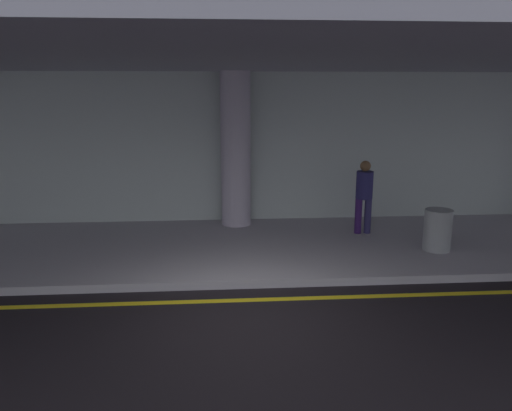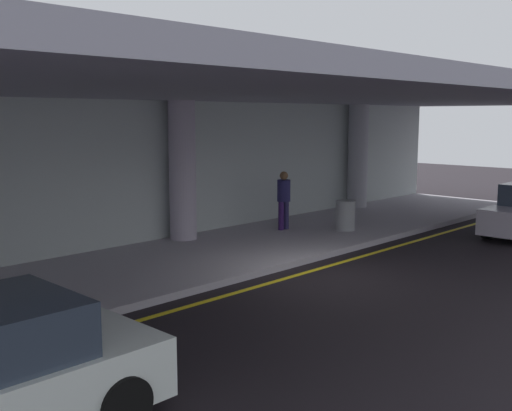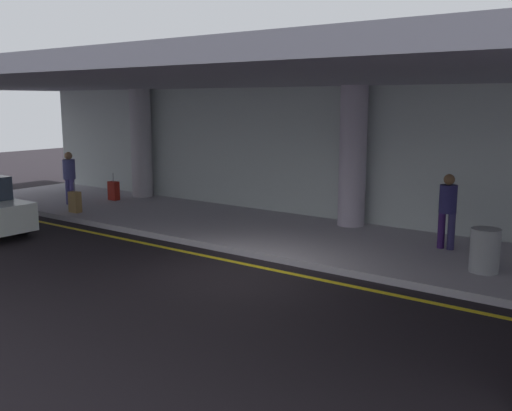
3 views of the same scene
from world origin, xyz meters
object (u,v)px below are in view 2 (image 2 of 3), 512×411
object	(u,v)px
support_column_left_mid	(182,171)
support_column_center	(358,156)
trash_bin_steel	(345,215)
person_waiting_for_ride	(284,196)

from	to	relation	value
support_column_left_mid	support_column_center	size ratio (longest dim) A/B	1.00
support_column_center	trash_bin_steel	xyz separation A→B (m)	(-3.95, -2.34, -1.40)
support_column_left_mid	support_column_center	bearing A→B (deg)	0.00
support_column_center	trash_bin_steel	bearing A→B (deg)	-149.33
support_column_left_mid	support_column_center	world-z (taller)	same
support_column_left_mid	trash_bin_steel	bearing A→B (deg)	-30.05
person_waiting_for_ride	trash_bin_steel	world-z (taller)	person_waiting_for_ride
support_column_center	person_waiting_for_ride	size ratio (longest dim) A/B	2.17
support_column_center	person_waiting_for_ride	bearing A→B (deg)	-168.71
support_column_left_mid	person_waiting_for_ride	xyz separation A→B (m)	(2.87, -1.02, -0.86)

